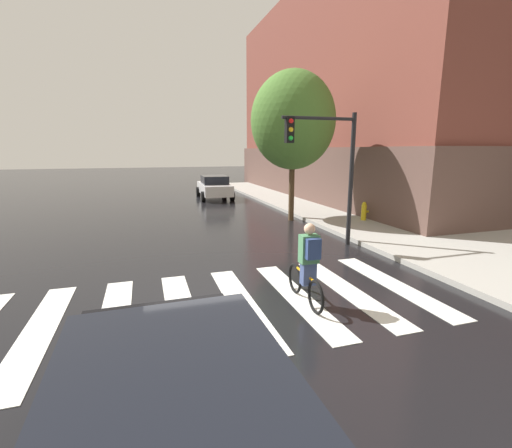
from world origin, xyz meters
TOP-DOWN VIEW (x-y plane):
  - ground_plane at (0.00, 0.00)m, footprint 120.00×120.00m
  - crosswalk_stripes at (0.02, 0.00)m, footprint 9.04×4.02m
  - sedan_mid at (3.16, 16.01)m, footprint 2.12×4.31m
  - cyclist at (1.87, -0.40)m, footprint 0.37×1.71m
  - traffic_light_near at (4.37, 3.45)m, footprint 2.47×0.28m
  - fire_hydrant at (7.68, 6.24)m, footprint 0.33×0.22m
  - street_tree_near at (5.03, 7.85)m, footprint 3.56×3.56m
  - corner_building at (17.36, 14.56)m, footprint 18.72×23.10m

SIDE VIEW (x-z plane):
  - ground_plane at x=0.00m, z-range 0.00..0.00m
  - crosswalk_stripes at x=0.02m, z-range 0.00..0.01m
  - fire_hydrant at x=7.68m, z-range 0.14..0.92m
  - sedan_mid at x=3.16m, z-range 0.02..1.49m
  - cyclist at x=1.87m, z-range 0.00..1.69m
  - traffic_light_near at x=4.37m, z-range 0.76..4.96m
  - street_tree_near at x=5.03m, z-range 1.11..7.45m
  - corner_building at x=17.36m, z-range -0.05..12.71m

